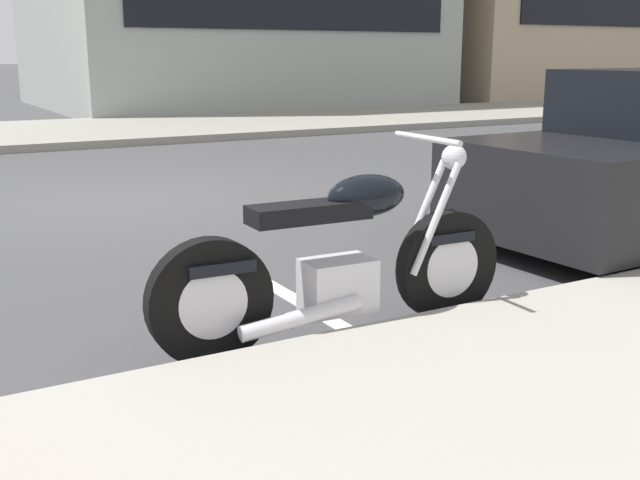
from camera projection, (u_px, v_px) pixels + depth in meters
ground_plane at (124, 200)px, 8.59m from camera, size 260.00×260.00×0.00m
sidewalk_far_curb at (489, 112)px, 20.64m from camera, size 120.00×5.00×0.14m
parking_stall_stripe at (313, 310)px, 4.89m from camera, size 0.12×2.20×0.01m
parked_motorcycle at (342, 264)px, 4.30m from camera, size 2.20×0.62×1.14m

